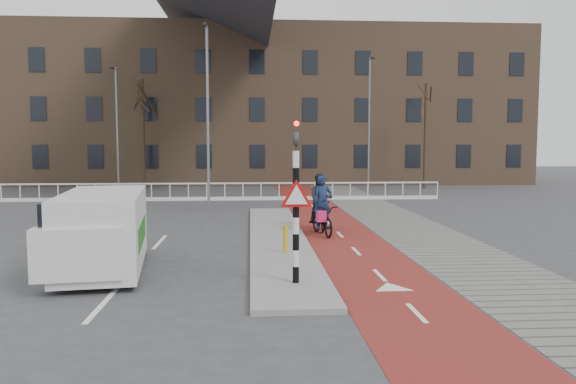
{
  "coord_description": "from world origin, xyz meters",
  "views": [
    {
      "loc": [
        -1.58,
        -14.03,
        3.17
      ],
      "look_at": [
        -0.3,
        5.0,
        1.5
      ],
      "focal_mm": 35.0,
      "sensor_mm": 36.0,
      "label": 1
    }
  ],
  "objects": [
    {
      "name": "cyclist_far",
      "position": [
        0.95,
        6.02,
        0.86
      ],
      "size": [
        0.89,
        1.93,
        2.06
      ],
      "rotation": [
        0.0,
        0.0,
        0.01
      ],
      "color": "black",
      "rests_on": "bike_lane"
    },
    {
      "name": "curb_island",
      "position": [
        -0.7,
        4.0,
        0.06
      ],
      "size": [
        1.8,
        16.0,
        0.12
      ],
      "primitive_type": "cube",
      "color": "gray",
      "rests_on": "ground"
    },
    {
      "name": "van",
      "position": [
        -5.2,
        -0.1,
        1.04
      ],
      "size": [
        2.42,
        4.77,
        1.96
      ],
      "rotation": [
        0.0,
        0.0,
        0.13
      ],
      "color": "silver",
      "rests_on": "ground"
    },
    {
      "name": "townhouse_row",
      "position": [
        -3.0,
        32.0,
        7.81
      ],
      "size": [
        46.0,
        10.0,
        15.9
      ],
      "color": "#7F6047",
      "rests_on": "ground"
    },
    {
      "name": "sidewalk",
      "position": [
        4.3,
        10.0,
        0.01
      ],
      "size": [
        3.0,
        60.0,
        0.01
      ],
      "primitive_type": "cube",
      "color": "slate",
      "rests_on": "ground"
    },
    {
      "name": "streetlight_near",
      "position": [
        -3.52,
        12.03,
        4.23
      ],
      "size": [
        0.12,
        0.12,
        8.46
      ],
      "primitive_type": "cylinder",
      "color": "slate",
      "rests_on": "ground"
    },
    {
      "name": "tree_mid",
      "position": [
        -8.98,
        25.52,
        3.76
      ],
      "size": [
        0.24,
        0.24,
        7.52
      ],
      "primitive_type": "cylinder",
      "color": "#301E15",
      "rests_on": "ground"
    },
    {
      "name": "ground",
      "position": [
        0.0,
        0.0,
        0.0
      ],
      "size": [
        120.0,
        120.0,
        0.0
      ],
      "primitive_type": "plane",
      "color": "#38383A",
      "rests_on": "ground"
    },
    {
      "name": "tree_right",
      "position": [
        10.55,
        24.31,
        3.65
      ],
      "size": [
        0.21,
        0.21,
        7.3
      ],
      "primitive_type": "cylinder",
      "color": "#301E15",
      "rests_on": "ground"
    },
    {
      "name": "streetlight_right",
      "position": [
        6.21,
        22.58,
        4.35
      ],
      "size": [
        0.12,
        0.12,
        8.69
      ],
      "primitive_type": "cylinder",
      "color": "slate",
      "rests_on": "ground"
    },
    {
      "name": "traffic_signal",
      "position": [
        -0.6,
        -2.02,
        1.99
      ],
      "size": [
        0.8,
        0.8,
        3.68
      ],
      "color": "black",
      "rests_on": "curb_island"
    },
    {
      "name": "bollard",
      "position": [
        -0.62,
        1.38,
        0.5
      ],
      "size": [
        0.12,
        0.12,
        0.77
      ],
      "primitive_type": "cylinder",
      "color": "#D79D0B",
      "rests_on": "curb_island"
    },
    {
      "name": "railing",
      "position": [
        -5.0,
        17.0,
        0.31
      ],
      "size": [
        28.0,
        0.1,
        0.99
      ],
      "color": "silver",
      "rests_on": "ground"
    },
    {
      "name": "streetlight_left",
      "position": [
        -9.57,
        20.53,
        3.83
      ],
      "size": [
        0.12,
        0.12,
        7.66
      ],
      "primitive_type": "cylinder",
      "color": "slate",
      "rests_on": "ground"
    },
    {
      "name": "cyclist_near",
      "position": [
        0.88,
        4.94,
        0.7
      ],
      "size": [
        1.07,
        2.07,
        2.05
      ],
      "rotation": [
        0.0,
        0.0,
        0.2
      ],
      "color": "black",
      "rests_on": "bike_lane"
    },
    {
      "name": "bike_lane",
      "position": [
        1.5,
        10.0,
        0.01
      ],
      "size": [
        2.5,
        60.0,
        0.01
      ],
      "primitive_type": "cube",
      "color": "maroon",
      "rests_on": "ground"
    }
  ]
}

